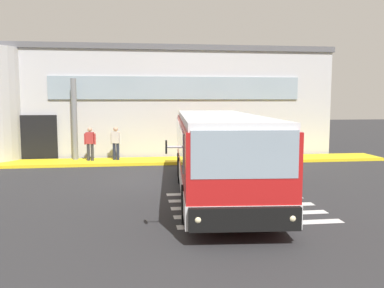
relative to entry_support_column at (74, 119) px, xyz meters
The scene contains 8 objects.
ground_plane 7.24m from the entry_support_column, 51.53° to the right, with size 80.00×90.00×0.02m, color #2B2B2D.
bay_paint_stripes 11.69m from the entry_support_column, 56.77° to the right, with size 4.40×3.96×0.01m.
terminal_building 7.22m from the entry_support_column, 59.69° to the left, with size 21.12×13.80×6.09m.
boarding_curb 4.82m from the entry_support_column, ahead, with size 23.32×2.00×0.15m, color yellow.
entry_support_column is the anchor object (origin of this frame).
bus_main_foreground 9.85m from the entry_support_column, 53.50° to the right, with size 3.80×10.47×2.70m.
passenger_near_column 1.48m from the entry_support_column, 34.49° to the right, with size 0.58×0.29×1.68m.
passenger_by_doorway 2.37m from the entry_support_column, 10.78° to the right, with size 0.55×0.48×1.68m.
Camera 1 is at (-1.15, -16.02, 3.22)m, focal length 38.55 mm.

